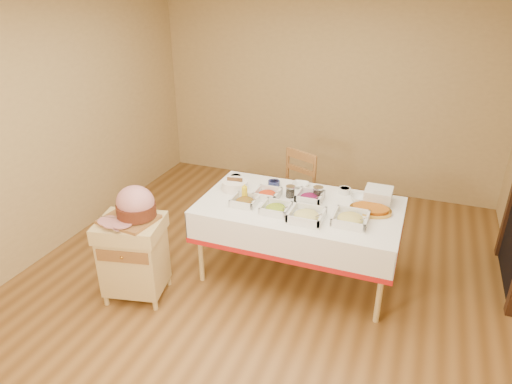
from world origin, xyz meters
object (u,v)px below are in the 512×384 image
butcher_cart (134,254)px  dining_chair (291,196)px  preserve_jar_left (290,192)px  plate_stack (378,196)px  dining_table (299,220)px  ham_on_board (135,206)px  brass_platter (371,210)px  preserve_jar_right (318,194)px  bread_basket (235,185)px  mustard_bottle (244,193)px

butcher_cart → dining_chair: size_ratio=0.79×
preserve_jar_left → plate_stack: 0.81m
dining_table → ham_on_board: 1.48m
dining_table → butcher_cart: 1.52m
brass_platter → ham_on_board: bearing=-154.5°
brass_platter → preserve_jar_right: bearing=170.1°
preserve_jar_left → brass_platter: bearing=-2.6°
preserve_jar_left → bread_basket: bearing=-176.6°
preserve_jar_right → bread_basket: bearing=-174.0°
ham_on_board → bread_basket: (0.54, 0.88, -0.09)m
dining_table → mustard_bottle: (-0.51, -0.09, 0.24)m
ham_on_board → preserve_jar_left: size_ratio=4.17×
butcher_cart → brass_platter: brass_platter is taller
preserve_jar_right → brass_platter: (0.50, -0.09, -0.03)m
preserve_jar_right → brass_platter: preserve_jar_right is taller
preserve_jar_left → mustard_bottle: size_ratio=0.68×
ham_on_board → preserve_jar_right: (1.34, 0.97, -0.08)m
mustard_bottle → brass_platter: size_ratio=0.45×
bread_basket → plate_stack: plate_stack is taller
mustard_bottle → plate_stack: bearing=18.9°
dining_chair → ham_on_board: size_ratio=2.07×
preserve_jar_right → plate_stack: plate_stack is taller
dining_chair → butcher_cart: bearing=-123.3°
dining_table → plate_stack: size_ratio=7.55×
mustard_bottle → dining_table: bearing=10.3°
dining_chair → preserve_jar_right: 0.71m
preserve_jar_left → brass_platter: preserve_jar_left is taller
butcher_cart → mustard_bottle: mustard_bottle is taller
dining_chair → plate_stack: bearing=-21.5°
preserve_jar_left → mustard_bottle: mustard_bottle is taller
preserve_jar_left → brass_platter: 0.75m
preserve_jar_left → mustard_bottle: (-0.38, -0.21, 0.02)m
dining_table → dining_chair: size_ratio=1.88×
ham_on_board → butcher_cart: bearing=-142.0°
bread_basket → plate_stack: size_ratio=1.05×
bread_basket → butcher_cart: bearing=-122.4°
dining_chair → mustard_bottle: (-0.23, -0.77, 0.34)m
butcher_cart → mustard_bottle: (0.76, 0.74, 0.40)m
dining_table → mustard_bottle: bearing=-169.7°
ham_on_board → mustard_bottle: bearing=44.5°
bread_basket → brass_platter: size_ratio=0.68×
brass_platter → mustard_bottle: bearing=-171.0°
dining_chair → ham_on_board: (-0.94, -1.47, 0.40)m
dining_chair → preserve_jar_right: bearing=-51.2°
brass_platter → plate_stack: bearing=81.2°
dining_table → brass_platter: (0.62, 0.09, 0.18)m
butcher_cart → bread_basket: 1.15m
dining_table → brass_platter: size_ratio=4.92×
dining_chair → preserve_jar_right: (0.40, -0.50, 0.32)m
bread_basket → dining_table: bearing=-7.4°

